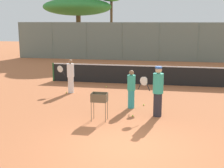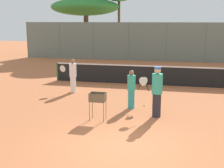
{
  "view_description": "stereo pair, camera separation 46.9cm",
  "coord_description": "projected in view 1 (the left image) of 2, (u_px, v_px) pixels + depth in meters",
  "views": [
    {
      "loc": [
        1.1,
        -8.14,
        3.54
      ],
      "look_at": [
        -1.22,
        3.93,
        1.0
      ],
      "focal_mm": 50.0,
      "sensor_mm": 36.0,
      "label": 1
    },
    {
      "loc": [
        1.56,
        -8.05,
        3.54
      ],
      "look_at": [
        -1.22,
        3.93,
        1.0
      ],
      "focal_mm": 50.0,
      "sensor_mm": 36.0,
      "label": 2
    }
  ],
  "objects": [
    {
      "name": "player_white_outfit",
      "position": [
        70.0,
        76.0,
        15.25
      ],
      "size": [
        0.9,
        0.34,
        1.66
      ],
      "rotation": [
        0.0,
        0.0,
        3.16
      ],
      "color": "white",
      "rests_on": "ground_plane"
    },
    {
      "name": "tennis_ball_2",
      "position": [
        144.0,
        105.0,
        13.09
      ],
      "size": [
        0.07,
        0.07,
        0.07
      ],
      "primitive_type": "sphere",
      "color": "#D1E54C",
      "rests_on": "ground_plane"
    },
    {
      "name": "parked_car",
      "position": [
        100.0,
        48.0,
        32.68
      ],
      "size": [
        4.2,
        1.7,
        1.6
      ],
      "color": "white",
      "rests_on": "ground_plane"
    },
    {
      "name": "tree_0",
      "position": [
        77.0,
        7.0,
        31.41
      ],
      "size": [
        6.89,
        6.89,
        5.66
      ],
      "color": "brown",
      "rests_on": "ground_plane"
    },
    {
      "name": "tennis_net",
      "position": [
        151.0,
        75.0,
        17.23
      ],
      "size": [
        11.5,
        0.1,
        1.07
      ],
      "color": "#26592D",
      "rests_on": "ground_plane"
    },
    {
      "name": "ball_cart",
      "position": [
        99.0,
        100.0,
        11.03
      ],
      "size": [
        0.56,
        0.41,
        1.0
      ],
      "color": "brown",
      "rests_on": "ground_plane"
    },
    {
      "name": "ground_plane",
      "position": [
        128.0,
        148.0,
        8.75
      ],
      "size": [
        80.0,
        80.0,
        0.0
      ],
      "primitive_type": "plane",
      "color": "#B7663D"
    },
    {
      "name": "tennis_ball_1",
      "position": [
        66.0,
        93.0,
        15.29
      ],
      "size": [
        0.07,
        0.07,
        0.07
      ],
      "primitive_type": "sphere",
      "color": "#D1E54C",
      "rests_on": "ground_plane"
    },
    {
      "name": "tennis_ball_3",
      "position": [
        106.0,
        87.0,
        16.62
      ],
      "size": [
        0.07,
        0.07,
        0.07
      ],
      "primitive_type": "sphere",
      "color": "#D1E54C",
      "rests_on": "ground_plane"
    },
    {
      "name": "player_red_cap",
      "position": [
        158.0,
        91.0,
        11.47
      ],
      "size": [
        0.94,
        0.39,
        1.87
      ],
      "rotation": [
        0.0,
        0.0,
        2.92
      ],
      "color": "#26262D",
      "rests_on": "ground_plane"
    },
    {
      "name": "back_fence",
      "position": [
        159.0,
        42.0,
        26.86
      ],
      "size": [
        26.15,
        0.08,
        3.32
      ],
      "color": "slate",
      "rests_on": "ground_plane"
    },
    {
      "name": "tennis_ball_0",
      "position": [
        133.0,
        116.0,
        11.6
      ],
      "size": [
        0.07,
        0.07,
        0.07
      ],
      "primitive_type": "sphere",
      "color": "#D1E54C",
      "rests_on": "ground_plane"
    },
    {
      "name": "player_yellow_shirt",
      "position": [
        132.0,
        89.0,
        12.59
      ],
      "size": [
        0.84,
        0.42,
        1.57
      ],
      "rotation": [
        0.0,
        0.0,
        0.34
      ],
      "color": "teal",
      "rests_on": "ground_plane"
    }
  ]
}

